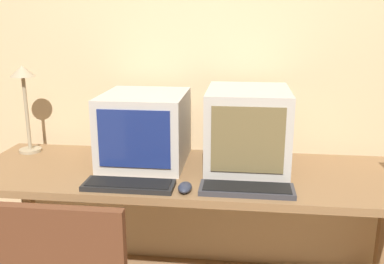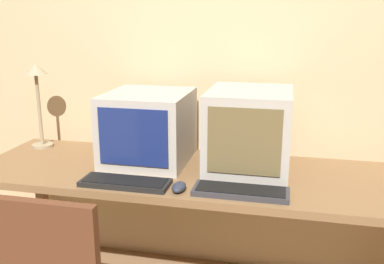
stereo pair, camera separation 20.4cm
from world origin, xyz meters
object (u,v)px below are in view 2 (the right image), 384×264
object	(u,v)px
keyboard_side	(241,191)
desk_lamp	(37,87)
monitor_left	(148,127)
keyboard_main	(125,182)
monitor_right	(249,130)
mouse_near_keyboard	(179,187)

from	to	relation	value
keyboard_side	desk_lamp	xyz separation A→B (m)	(-1.20, 0.43, 0.34)
monitor_left	keyboard_main	distance (m)	0.39
monitor_left	monitor_right	size ratio (longest dim) A/B	0.98
monitor_right	keyboard_side	bearing A→B (deg)	-89.71
monitor_left	desk_lamp	xyz separation A→B (m)	(-0.68, 0.10, 0.17)
monitor_right	keyboard_main	world-z (taller)	monitor_right
monitor_left	keyboard_main	bearing A→B (deg)	-89.65
monitor_left	mouse_near_keyboard	bearing A→B (deg)	-54.77
keyboard_main	desk_lamp	xyz separation A→B (m)	(-0.68, 0.44, 0.34)
desk_lamp	keyboard_side	bearing A→B (deg)	-19.73
keyboard_main	monitor_left	bearing A→B (deg)	90.35
mouse_near_keyboard	keyboard_main	bearing A→B (deg)	176.90
monitor_right	keyboard_side	xyz separation A→B (m)	(0.00, -0.33, -0.19)
keyboard_main	keyboard_side	distance (m)	0.52
monitor_left	desk_lamp	size ratio (longest dim) A/B	0.95
monitor_left	keyboard_side	size ratio (longest dim) A/B	1.12
monitor_right	mouse_near_keyboard	xyz separation A→B (m)	(-0.26, -0.35, -0.18)
mouse_near_keyboard	monitor_left	bearing A→B (deg)	125.23
keyboard_main	keyboard_side	world-z (taller)	same
monitor_left	mouse_near_keyboard	world-z (taller)	monitor_left
monitor_left	keyboard_main	size ratio (longest dim) A/B	1.14
monitor_right	mouse_near_keyboard	size ratio (longest dim) A/B	4.48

